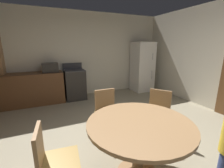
{
  "coord_description": "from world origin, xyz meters",
  "views": [
    {
      "loc": [
        -1.16,
        -1.91,
        1.64
      ],
      "look_at": [
        0.14,
        1.07,
        0.82
      ],
      "focal_mm": 24.44,
      "sensor_mm": 36.0,
      "label": 1
    }
  ],
  "objects_px": {
    "dining_table": "(139,133)",
    "chair_north": "(107,110)",
    "microwave": "(50,67)",
    "chair_northeast": "(158,111)",
    "refrigerator": "(142,67)",
    "chair_west": "(53,159)",
    "oven_range": "(75,84)"
  },
  "relations": [
    {
      "from": "dining_table",
      "to": "chair_north",
      "type": "distance_m",
      "value": 1.0
    },
    {
      "from": "microwave",
      "to": "chair_northeast",
      "type": "xyz_separation_m",
      "value": [
        1.65,
        -2.72,
        -0.53
      ]
    },
    {
      "from": "refrigerator",
      "to": "microwave",
      "type": "distance_m",
      "value": 3.13
    },
    {
      "from": "refrigerator",
      "to": "microwave",
      "type": "xyz_separation_m",
      "value": [
        -3.12,
        0.05,
        0.15
      ]
    },
    {
      "from": "chair_northeast",
      "to": "chair_west",
      "type": "distance_m",
      "value": 1.86
    },
    {
      "from": "microwave",
      "to": "refrigerator",
      "type": "bearing_deg",
      "value": -0.92
    },
    {
      "from": "dining_table",
      "to": "chair_northeast",
      "type": "height_order",
      "value": "chair_northeast"
    },
    {
      "from": "dining_table",
      "to": "chair_west",
      "type": "height_order",
      "value": "chair_west"
    },
    {
      "from": "dining_table",
      "to": "chair_north",
      "type": "relative_size",
      "value": 1.46
    },
    {
      "from": "dining_table",
      "to": "refrigerator",
      "type": "bearing_deg",
      "value": 55.25
    },
    {
      "from": "chair_north",
      "to": "oven_range",
      "type": "bearing_deg",
      "value": -177.28
    },
    {
      "from": "microwave",
      "to": "chair_west",
      "type": "bearing_deg",
      "value": -92.47
    },
    {
      "from": "chair_northeast",
      "to": "chair_west",
      "type": "height_order",
      "value": "same"
    },
    {
      "from": "dining_table",
      "to": "chair_northeast",
      "type": "xyz_separation_m",
      "value": [
        0.8,
        0.6,
        -0.11
      ]
    },
    {
      "from": "oven_range",
      "to": "chair_north",
      "type": "bearing_deg",
      "value": -86.03
    },
    {
      "from": "microwave",
      "to": "chair_west",
      "type": "height_order",
      "value": "microwave"
    },
    {
      "from": "chair_northeast",
      "to": "chair_north",
      "type": "bearing_deg",
      "value": -62.92
    },
    {
      "from": "microwave",
      "to": "chair_north",
      "type": "xyz_separation_m",
      "value": [
        0.83,
        -2.33,
        -0.53
      ]
    },
    {
      "from": "microwave",
      "to": "chair_north",
      "type": "relative_size",
      "value": 0.51
    },
    {
      "from": "oven_range",
      "to": "chair_north",
      "type": "distance_m",
      "value": 2.34
    },
    {
      "from": "oven_range",
      "to": "dining_table",
      "type": "xyz_separation_m",
      "value": [
        0.18,
        -3.33,
        0.14
      ]
    },
    {
      "from": "chair_north",
      "to": "chair_west",
      "type": "height_order",
      "value": "same"
    },
    {
      "from": "refrigerator",
      "to": "chair_west",
      "type": "relative_size",
      "value": 2.02
    },
    {
      "from": "oven_range",
      "to": "microwave",
      "type": "bearing_deg",
      "value": -179.69
    },
    {
      "from": "chair_north",
      "to": "chair_west",
      "type": "xyz_separation_m",
      "value": [
        -0.97,
        -0.91,
        0.0
      ]
    },
    {
      "from": "dining_table",
      "to": "chair_north",
      "type": "height_order",
      "value": "chair_north"
    },
    {
      "from": "oven_range",
      "to": "dining_table",
      "type": "relative_size",
      "value": 0.87
    },
    {
      "from": "oven_range",
      "to": "refrigerator",
      "type": "bearing_deg",
      "value": -1.25
    },
    {
      "from": "dining_table",
      "to": "chair_north",
      "type": "xyz_separation_m",
      "value": [
        -0.02,
        1.0,
        -0.11
      ]
    },
    {
      "from": "dining_table",
      "to": "chair_west",
      "type": "bearing_deg",
      "value": 174.87
    },
    {
      "from": "oven_range",
      "to": "chair_northeast",
      "type": "height_order",
      "value": "oven_range"
    },
    {
      "from": "oven_range",
      "to": "refrigerator",
      "type": "xyz_separation_m",
      "value": [
        2.45,
        -0.05,
        0.41
      ]
    }
  ]
}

